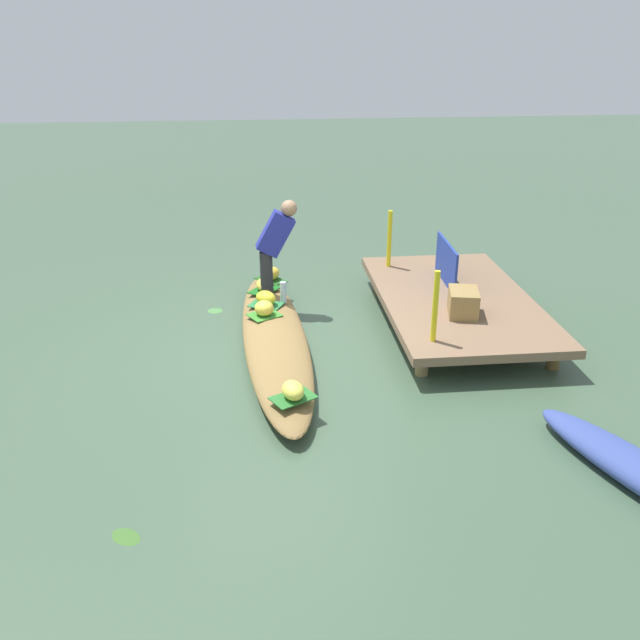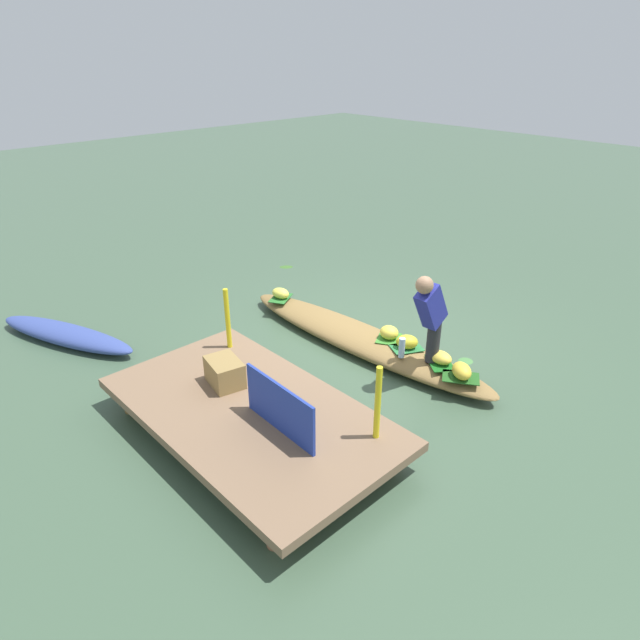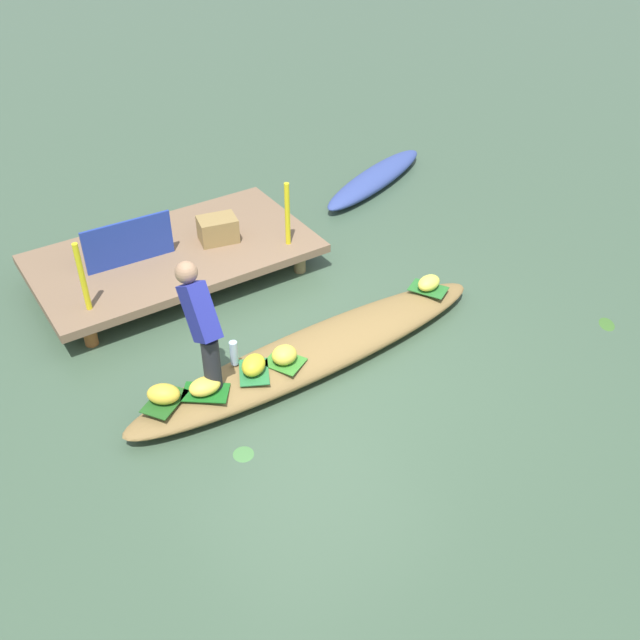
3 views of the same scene
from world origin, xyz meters
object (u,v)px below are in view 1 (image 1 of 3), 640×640
at_px(banana_bunch_0, 270,274).
at_px(water_bottle, 283,292).
at_px(market_banner, 446,263).
at_px(produce_crate, 463,302).
at_px(vendor_boat, 275,339).
at_px(banana_bunch_3, 293,390).
at_px(banana_bunch_2, 266,298).
at_px(banana_bunch_1, 264,284).
at_px(banana_bunch_4, 264,308).
at_px(vendor_person, 275,241).

xyz_separation_m(banana_bunch_0, water_bottle, (0.78, 0.13, 0.04)).
distance_m(market_banner, produce_crate, 1.06).
xyz_separation_m(vendor_boat, market_banner, (-1.01, 2.23, 0.49)).
distance_m(banana_bunch_3, water_bottle, 2.37).
bearing_deg(banana_bunch_2, produce_crate, 71.06).
relative_size(banana_bunch_1, banana_bunch_4, 1.19).
relative_size(banana_bunch_1, vendor_person, 0.25).
bearing_deg(market_banner, banana_bunch_2, -80.81).
bearing_deg(banana_bunch_1, water_bottle, 28.19).
distance_m(vendor_boat, produce_crate, 2.18).
xyz_separation_m(banana_bunch_1, market_banner, (0.22, 2.31, 0.29)).
relative_size(banana_bunch_2, produce_crate, 0.62).
bearing_deg(water_bottle, banana_bunch_2, -67.70).
bearing_deg(banana_bunch_0, banana_bunch_2, -5.85).
xyz_separation_m(vendor_person, produce_crate, (1.17, 2.08, -0.43)).
distance_m(vendor_boat, banana_bunch_4, 0.47).
xyz_separation_m(banana_bunch_0, market_banner, (0.58, 2.22, 0.27)).
xyz_separation_m(vendor_person, water_bottle, (0.32, 0.07, -0.55)).
distance_m(vendor_boat, banana_bunch_0, 1.61).
distance_m(banana_bunch_4, water_bottle, 0.48).
relative_size(vendor_boat, banana_bunch_4, 16.44).
bearing_deg(banana_bunch_4, produce_crate, 78.83).
relative_size(banana_bunch_3, water_bottle, 1.11).
height_order(banana_bunch_0, banana_bunch_3, banana_bunch_0).
distance_m(vendor_boat, banana_bunch_1, 1.25).
bearing_deg(banana_bunch_4, vendor_boat, 14.12).
xyz_separation_m(vendor_person, market_banner, (0.12, 2.16, -0.32)).
height_order(banana_bunch_1, water_bottle, water_bottle).
relative_size(banana_bunch_0, banana_bunch_1, 1.00).
bearing_deg(banana_bunch_4, banana_bunch_2, 174.80).
bearing_deg(water_bottle, banana_bunch_1, -151.81).
bearing_deg(banana_bunch_0, banana_bunch_1, -14.73).
height_order(banana_bunch_1, banana_bunch_2, banana_bunch_2).
bearing_deg(vendor_boat, water_bottle, 167.55).
bearing_deg(banana_bunch_2, water_bottle, 112.30).
distance_m(vendor_boat, market_banner, 2.50).
xyz_separation_m(banana_bunch_3, water_bottle, (-2.37, 0.04, 0.05)).
distance_m(banana_bunch_0, banana_bunch_2, 0.87).
height_order(banana_bunch_1, produce_crate, produce_crate).
xyz_separation_m(banana_bunch_1, produce_crate, (1.27, 2.23, 0.17)).
distance_m(banana_bunch_1, water_bottle, 0.48).
height_order(banana_bunch_0, banana_bunch_1, banana_bunch_0).
bearing_deg(banana_bunch_0, banana_bunch_3, 1.62).
relative_size(vendor_person, produce_crate, 2.71).
bearing_deg(vendor_boat, banana_bunch_1, -178.68).
distance_m(banana_bunch_0, banana_bunch_4, 1.19).
height_order(vendor_boat, banana_bunch_2, banana_bunch_2).
relative_size(banana_bunch_1, market_banner, 0.29).
relative_size(vendor_person, market_banner, 1.18).
relative_size(market_banner, produce_crate, 2.29).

